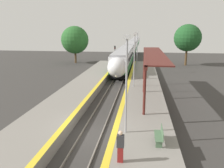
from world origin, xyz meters
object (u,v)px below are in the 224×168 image
at_px(railway_signal, 115,53).
at_px(lamppost_far, 137,48).
at_px(lamppost_near, 126,80).
at_px(person_waiting, 120,146).
at_px(train, 133,45).
at_px(lamppost_mid, 134,57).
at_px(platform_bench, 160,135).

distance_m(railway_signal, lamppost_far, 9.98).
xyz_separation_m(lamppost_near, lamppost_far, (0.00, 23.75, 0.00)).
bearing_deg(person_waiting, lamppost_far, 89.98).
distance_m(person_waiting, lamppost_near, 4.16).
height_order(train, lamppost_near, lamppost_near).
relative_size(railway_signal, lamppost_near, 0.67).
xyz_separation_m(lamppost_mid, lamppost_far, (0.00, 11.88, 0.00)).
height_order(platform_bench, lamppost_near, lamppost_near).
relative_size(platform_bench, lamppost_far, 0.25).
bearing_deg(lamppost_mid, lamppost_far, 90.00).
bearing_deg(person_waiting, platform_bench, 46.66).
relative_size(lamppost_near, lamppost_far, 1.00).
relative_size(train, lamppost_near, 15.90).
bearing_deg(platform_bench, train, 94.03).
bearing_deg(lamppost_near, lamppost_mid, 90.00).
height_order(person_waiting, lamppost_far, lamppost_far).
xyz_separation_m(person_waiting, lamppost_mid, (0.01, 15.13, 2.58)).
relative_size(train, lamppost_far, 15.90).
xyz_separation_m(platform_bench, lamppost_near, (-2.06, 1.07, 2.98)).
bearing_deg(railway_signal, platform_bench, -78.40).
xyz_separation_m(railway_signal, lamppost_mid, (4.80, -20.44, 1.80)).
height_order(person_waiting, lamppost_near, lamppost_near).
xyz_separation_m(person_waiting, lamppost_far, (0.01, 27.01, 2.58)).
bearing_deg(railway_signal, lamppost_mid, -76.79).
bearing_deg(lamppost_mid, person_waiting, -90.03).
xyz_separation_m(train, lamppost_mid, (2.48, -51.40, 2.12)).
distance_m(platform_bench, lamppost_far, 25.08).
bearing_deg(railway_signal, person_waiting, -82.33).
bearing_deg(lamppost_near, railway_signal, 98.44).
bearing_deg(person_waiting, railway_signal, 97.67).
height_order(railway_signal, lamppost_far, lamppost_far).
relative_size(lamppost_mid, lamppost_far, 1.00).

